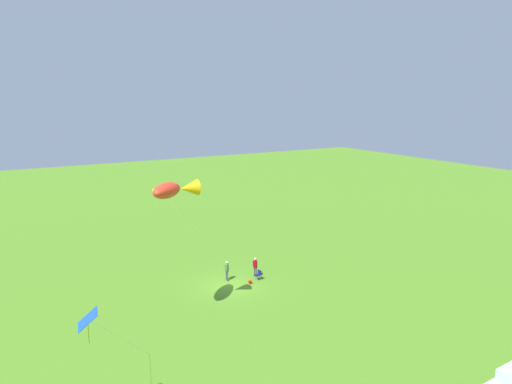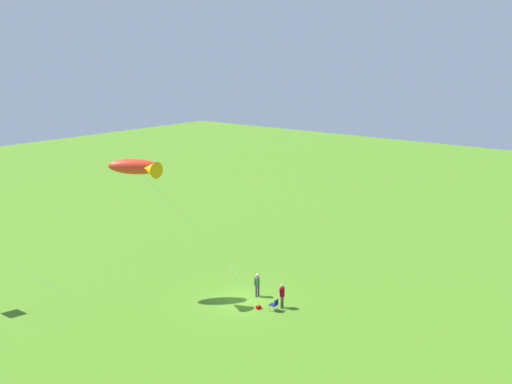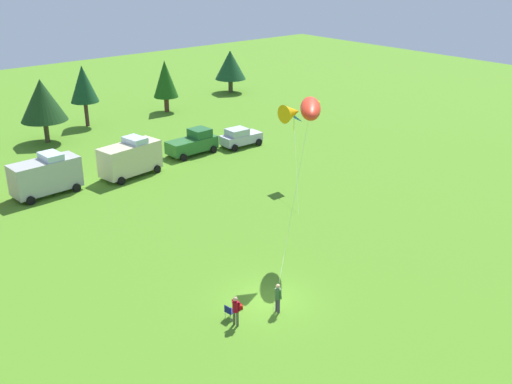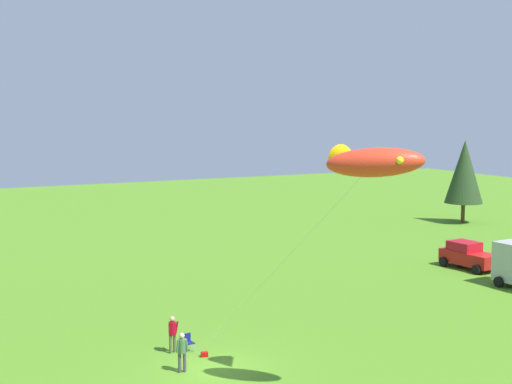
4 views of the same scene
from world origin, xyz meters
name	(u,v)px [view 1 (image 1 of 4)]	position (x,y,z in m)	size (l,w,h in m)	color
ground_plane	(230,286)	(0.00, 0.00, 0.00)	(160.00, 160.00, 0.00)	#497D1E
person_kite_flyer	(227,269)	(-0.30, -1.20, 1.02)	(0.40, 0.55, 1.74)	#433E4B
folding_chair	(258,274)	(-2.73, -0.02, 0.49)	(0.54, 0.54, 0.82)	navy
person_spectator	(255,266)	(-2.83, -0.71, 1.02)	(0.41, 0.55, 1.74)	#495038
backpack_on_grass	(250,282)	(-1.67, 0.40, 0.11)	(0.32, 0.22, 0.22)	#AC0D08
kite_large_fish	(172,190)	(6.23, 3.68, 9.36)	(8.86, 6.55, 10.01)	red
kite_diamond_blue	(89,321)	(13.93, 12.76, 5.56)	(5.10, 6.16, 6.05)	blue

